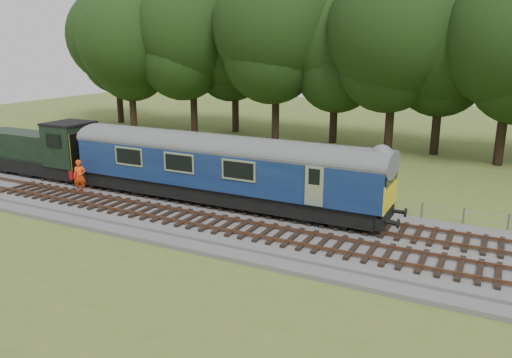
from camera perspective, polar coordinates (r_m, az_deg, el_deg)
The scene contains 9 objects.
ground at distance 24.66m, azimuth 2.69°, elevation -5.80°, with size 120.00×120.00×0.00m, color #506726.
ballast at distance 24.60m, azimuth 2.69°, elevation -5.42°, with size 70.00×7.00×0.35m, color #4C4C4F.
track_north at distance 25.73m, azimuth 3.99°, elevation -3.94°, with size 67.20×2.40×0.21m.
track_south at distance 23.16m, azimuth 1.06°, elevation -6.11°, with size 67.20×2.40×0.21m.
fence at distance 28.60m, azimuth 6.42°, elevation -2.90°, with size 64.00×0.12×1.00m, color #6B6054, non-canonical shape.
tree_line at distance 44.92m, azimuth 14.37°, elevation 3.33°, with size 70.00×8.00×18.00m, color black, non-canonical shape.
dmu_railcar at distance 26.88m, azimuth -3.89°, elevation 1.76°, with size 18.05×2.86×3.88m.
shunter_loco at distance 36.05m, azimuth -23.29°, elevation 2.96°, with size 8.92×2.60×3.38m.
worker at distance 30.98m, azimuth -19.50°, elevation 0.28°, with size 0.72×0.47×1.96m, color #F4420C.
Camera 1 is at (9.41, -21.03, 8.79)m, focal length 35.00 mm.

